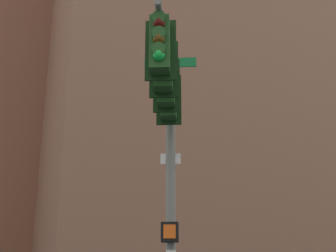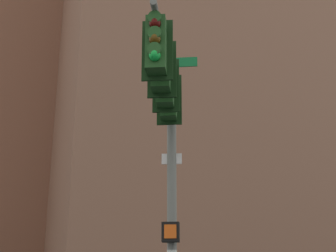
{
  "view_description": "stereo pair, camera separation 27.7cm",
  "coord_description": "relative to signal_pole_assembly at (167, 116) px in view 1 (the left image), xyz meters",
  "views": [
    {
      "loc": [
        -3.58,
        -10.07,
        1.6
      ],
      "look_at": [
        -0.25,
        -0.83,
        4.95
      ],
      "focal_mm": 53.29,
      "sensor_mm": 36.0,
      "label": 1
    },
    {
      "loc": [
        -3.32,
        -10.16,
        1.6
      ],
      "look_at": [
        -0.25,
        -0.83,
        4.95
      ],
      "focal_mm": 53.29,
      "sensor_mm": 36.0,
      "label": 2
    }
  ],
  "objects": [
    {
      "name": "signal_pole_assembly",
      "position": [
        0.0,
        0.0,
        0.0
      ],
      "size": [
        2.05,
        3.7,
        7.1
      ],
      "rotation": [
        0.0,
        0.0,
        4.3
      ],
      "color": "slate",
      "rests_on": "ground_plane"
    },
    {
      "name": "building_brick_midblock",
      "position": [
        -2.12,
        44.45,
        14.9
      ],
      "size": [
        17.37,
        14.64,
        39.86
      ],
      "primitive_type": "cube",
      "color": "brown",
      "rests_on": "ground_plane"
    },
    {
      "name": "building_glass_tower",
      "position": [
        29.08,
        45.66,
        29.37
      ],
      "size": [
        31.28,
        32.69,
        68.8
      ],
      "primitive_type": "cube",
      "color": "#9EC6C1",
      "rests_on": "ground_plane"
    }
  ]
}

